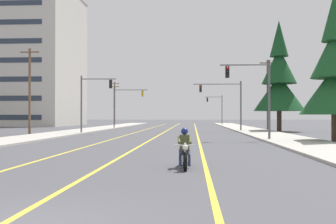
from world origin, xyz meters
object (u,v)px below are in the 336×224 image
at_px(motorcycle_with_rider, 185,152).
at_px(traffic_signal_near_right, 255,88).
at_px(utility_pole_left_near, 30,89).
at_px(traffic_signal_far_right, 217,106).
at_px(apartment_building_far_left_block, 1,58).
at_px(utility_pole_right_far, 268,94).
at_px(traffic_signal_near_left, 91,96).
at_px(utility_pole_left_far, 115,102).
at_px(traffic_signal_mid_right, 227,98).
at_px(conifer_tree_right_verge_near, 334,74).
at_px(traffic_signal_mid_left, 124,101).
at_px(conifer_tree_right_verge_far, 279,81).

xyz_separation_m(motorcycle_with_rider, traffic_signal_near_right, (5.12, 16.57, 3.45)).
xyz_separation_m(traffic_signal_near_right, utility_pole_left_near, (-22.06, 10.22, 0.70)).
height_order(traffic_signal_far_right, utility_pole_left_near, utility_pole_left_near).
bearing_deg(apartment_building_far_left_block, utility_pole_right_far, -26.96).
xyz_separation_m(traffic_signal_near_left, utility_pole_left_far, (-5.97, 43.37, 0.94)).
height_order(motorcycle_with_rider, traffic_signal_mid_right, traffic_signal_mid_right).
bearing_deg(conifer_tree_right_verge_near, traffic_signal_mid_right, 106.36).
distance_m(utility_pole_left_near, utility_pole_left_far, 44.11).
xyz_separation_m(utility_pole_left_near, utility_pole_right_far, (27.17, 12.37, 0.14)).
height_order(conifer_tree_right_verge_near, apartment_building_far_left_block, apartment_building_far_left_block).
height_order(traffic_signal_mid_left, traffic_signal_far_right, same).
height_order(motorcycle_with_rider, conifer_tree_right_verge_far, conifer_tree_right_verge_far).
distance_m(traffic_signal_far_right, utility_pole_left_far, 22.00).
xyz_separation_m(traffic_signal_near_left, apartment_building_far_left_block, (-27.76, 36.31, 9.50)).
bearing_deg(utility_pole_right_far, traffic_signal_far_right, 99.28).
relative_size(utility_pole_left_far, conifer_tree_right_verge_near, 0.86).
bearing_deg(conifer_tree_right_verge_near, motorcycle_with_rider, -125.25).
distance_m(traffic_signal_far_right, utility_pole_right_far, 30.09).
bearing_deg(traffic_signal_mid_right, conifer_tree_right_verge_near, -73.64).
height_order(utility_pole_right_far, conifer_tree_right_verge_far, conifer_tree_right_verge_far).
bearing_deg(utility_pole_left_far, traffic_signal_far_right, -5.33).
height_order(utility_pole_left_near, apartment_building_far_left_block, apartment_building_far_left_block).
bearing_deg(traffic_signal_mid_right, traffic_signal_near_left, -152.96).
bearing_deg(utility_pole_left_near, conifer_tree_right_verge_far, 15.99).
relative_size(utility_pole_left_near, conifer_tree_right_verge_near, 0.84).
bearing_deg(motorcycle_with_rider, conifer_tree_right_verge_near, 54.75).
distance_m(motorcycle_with_rider, traffic_signal_near_left, 29.67).
bearing_deg(traffic_signal_mid_left, traffic_signal_near_left, -91.39).
bearing_deg(traffic_signal_mid_left, utility_pole_left_far, 104.14).
height_order(traffic_signal_far_right, conifer_tree_right_verge_far, conifer_tree_right_verge_far).
relative_size(traffic_signal_mid_right, traffic_signal_far_right, 1.00).
distance_m(traffic_signal_far_right, conifer_tree_right_verge_far, 34.61).
bearing_deg(utility_pole_right_far, traffic_signal_mid_left, 162.78).
bearing_deg(apartment_building_far_left_block, traffic_signal_mid_right, -33.80).
height_order(motorcycle_with_rider, utility_pole_left_far, utility_pole_left_far).
xyz_separation_m(motorcycle_with_rider, utility_pole_left_near, (-16.94, 26.79, 4.14)).
relative_size(traffic_signal_near_right, traffic_signal_mid_left, 1.00).
bearing_deg(utility_pole_left_near, conifer_tree_right_verge_near, -23.56).
height_order(traffic_signal_mid_left, apartment_building_far_left_block, apartment_building_far_left_block).
height_order(conifer_tree_right_verge_far, apartment_building_far_left_block, apartment_building_far_left_block).
bearing_deg(utility_pole_left_far, traffic_signal_mid_left, -75.86).
height_order(traffic_signal_near_left, traffic_signal_mid_left, same).
xyz_separation_m(traffic_signal_near_left, traffic_signal_mid_right, (15.03, 7.67, 0.13)).
xyz_separation_m(motorcycle_with_rider, traffic_signal_mid_left, (-10.09, 45.46, 3.53)).
height_order(traffic_signal_mid_right, traffic_signal_mid_left, same).
bearing_deg(utility_pole_right_far, motorcycle_with_rider, -104.64).
relative_size(motorcycle_with_rider, conifer_tree_right_verge_far, 0.16).
bearing_deg(traffic_signal_near_left, utility_pole_left_near, -173.46).
distance_m(utility_pole_left_near, apartment_building_far_left_block, 43.65).
relative_size(traffic_signal_near_right, conifer_tree_right_verge_near, 0.57).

